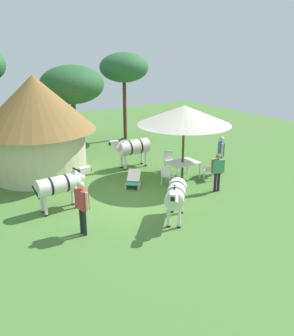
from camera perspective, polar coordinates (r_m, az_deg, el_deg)
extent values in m
plane|color=#4A7734|center=(13.70, -3.47, -5.09)|extent=(36.00, 36.00, 0.00)
cylinder|color=beige|center=(16.67, -16.48, 2.31)|extent=(4.01, 4.01, 2.04)
cone|color=olive|center=(16.21, -17.20, 9.71)|extent=(5.06, 5.06, 2.32)
cylinder|color=#463D1C|center=(15.56, 5.66, 2.53)|extent=(0.10, 0.10, 2.40)
cone|color=beige|center=(15.19, 5.85, 8.28)|extent=(3.91, 3.91, 0.78)
cube|color=silver|center=(15.70, 5.60, 0.86)|extent=(1.38, 1.05, 0.04)
cylinder|color=silver|center=(15.81, 2.85, -0.35)|extent=(0.06, 0.06, 0.70)
cylinder|color=silver|center=(16.50, 6.35, 0.38)|extent=(0.06, 0.06, 0.70)
cylinder|color=silver|center=(15.15, 4.70, -1.28)|extent=(0.06, 0.06, 0.70)
cylinder|color=silver|center=(15.86, 8.26, -0.47)|extent=(0.06, 0.06, 0.70)
cube|color=silver|center=(15.83, 9.62, -0.20)|extent=(0.60, 0.61, 0.04)
cube|color=silver|center=(15.77, 10.35, 0.55)|extent=(0.31, 0.36, 0.45)
cylinder|color=silver|center=(15.71, 8.96, -1.18)|extent=(0.04, 0.04, 0.45)
cylinder|color=silver|center=(16.07, 8.90, -0.72)|extent=(0.04, 0.04, 0.45)
cylinder|color=silver|center=(15.74, 10.27, -1.23)|extent=(0.04, 0.04, 0.45)
cylinder|color=silver|center=(16.09, 10.18, -0.76)|extent=(0.04, 0.04, 0.45)
cube|color=white|center=(16.71, 3.66, 1.07)|extent=(0.50, 0.49, 0.04)
cube|color=white|center=(16.80, 3.37, 1.98)|extent=(0.44, 0.11, 0.45)
cylinder|color=white|center=(16.72, 4.50, 0.24)|extent=(0.04, 0.04, 0.45)
cylinder|color=white|center=(16.55, 3.35, 0.07)|extent=(0.04, 0.04, 0.45)
cylinder|color=white|center=(17.02, 3.92, 0.60)|extent=(0.04, 0.04, 0.45)
cylinder|color=white|center=(16.85, 2.78, 0.43)|extent=(0.04, 0.04, 0.45)
cube|color=silver|center=(14.90, 3.32, -1.19)|extent=(0.54, 0.55, 0.04)
cube|color=silver|center=(14.67, 2.92, -0.57)|extent=(0.18, 0.43, 0.45)
cylinder|color=silver|center=(15.21, 3.08, -1.65)|extent=(0.04, 0.04, 0.45)
cylinder|color=silver|center=(15.02, 4.28, -1.96)|extent=(0.04, 0.04, 0.45)
cylinder|color=silver|center=(14.93, 2.31, -2.04)|extent=(0.04, 0.04, 0.45)
cylinder|color=silver|center=(14.74, 3.53, -2.36)|extent=(0.04, 0.04, 0.45)
cylinder|color=black|center=(16.55, 11.42, 0.46)|extent=(0.13, 0.13, 0.86)
cylinder|color=black|center=(16.69, 11.34, 0.62)|extent=(0.13, 0.13, 0.86)
cube|color=#2D5EB2|center=(16.41, 11.54, 2.97)|extent=(0.45, 0.50, 0.61)
cylinder|color=#D5BB8A|center=(16.15, 11.69, 2.77)|extent=(0.09, 0.09, 0.57)
cylinder|color=#D5BB8A|center=(16.65, 11.40, 3.28)|extent=(0.09, 0.09, 0.57)
sphere|color=#D5BB8A|center=(16.29, 11.64, 4.46)|extent=(0.23, 0.23, 0.23)
cylinder|color=#231D2A|center=(14.66, 11.15, -2.14)|extent=(0.11, 0.11, 0.77)
cylinder|color=#231D2A|center=(14.62, 10.64, -2.17)|extent=(0.11, 0.11, 0.77)
cube|color=#428F6C|center=(14.42, 11.05, 0.29)|extent=(0.46, 0.36, 0.55)
cylinder|color=#986849|center=(14.49, 11.96, 0.38)|extent=(0.08, 0.08, 0.51)
cylinder|color=#986849|center=(14.34, 10.15, 0.31)|extent=(0.08, 0.08, 0.51)
sphere|color=#986849|center=(14.30, 11.15, 1.79)|extent=(0.21, 0.21, 0.21)
cylinder|color=black|center=(11.42, -10.21, -8.12)|extent=(0.13, 0.13, 0.86)
cylinder|color=black|center=(11.31, -9.77, -8.39)|extent=(0.13, 0.13, 0.86)
cube|color=#AE3735|center=(11.05, -10.21, -4.84)|extent=(0.29, 0.50, 0.61)
cylinder|color=#D8AB90|center=(11.25, -10.96, -4.35)|extent=(0.09, 0.09, 0.58)
cylinder|color=#D8AB90|center=(10.84, -9.44, -5.18)|extent=(0.09, 0.09, 0.58)
sphere|color=#D8AB90|center=(10.88, -10.34, -2.70)|extent=(0.23, 0.23, 0.23)
cube|color=teal|center=(14.74, -2.24, -2.35)|extent=(0.75, 0.76, 0.03)
cube|color=#F6DBD0|center=(14.91, -2.06, -1.11)|extent=(0.72, 0.72, 0.38)
cube|color=beige|center=(14.79, -1.20, -2.72)|extent=(0.44, 0.47, 0.22)
cube|color=beige|center=(14.88, -3.18, -2.61)|extent=(0.44, 0.47, 0.22)
cylinder|color=silver|center=(11.90, 4.57, -3.97)|extent=(1.41, 1.44, 0.60)
cylinder|color=black|center=(12.16, 4.69, -3.45)|extent=(0.50, 0.48, 0.62)
cylinder|color=black|center=(11.66, 4.45, -4.45)|extent=(0.50, 0.48, 0.62)
cylinder|color=silver|center=(11.18, 4.26, -4.51)|extent=(0.56, 0.57, 0.48)
cube|color=silver|center=(10.86, 4.14, -4.32)|extent=(0.41, 0.41, 0.20)
cube|color=black|center=(10.71, 4.04, -4.84)|extent=(0.17, 0.17, 0.12)
cube|color=black|center=(11.10, 4.29, -3.57)|extent=(0.28, 0.29, 0.28)
cylinder|color=silver|center=(11.64, 5.07, -7.71)|extent=(0.11, 0.11, 0.73)
cylinder|color=black|center=(11.80, 5.02, -9.15)|extent=(0.13, 0.13, 0.06)
cylinder|color=silver|center=(11.67, 3.43, -7.60)|extent=(0.11, 0.11, 0.73)
cylinder|color=black|center=(11.82, 3.40, -9.04)|extent=(0.13, 0.13, 0.06)
cylinder|color=silver|center=(12.61, 5.47, -5.54)|extent=(0.11, 0.11, 0.73)
cylinder|color=black|center=(12.75, 5.43, -6.90)|extent=(0.13, 0.13, 0.06)
cylinder|color=silver|center=(12.64, 3.96, -5.44)|extent=(0.11, 0.11, 0.73)
cylinder|color=black|center=(12.78, 3.93, -6.80)|extent=(0.13, 0.13, 0.06)
cylinder|color=black|center=(12.63, 4.86, -3.06)|extent=(0.20, 0.20, 0.53)
cylinder|color=silver|center=(12.90, -13.76, -2.57)|extent=(1.50, 0.64, 0.61)
cylinder|color=black|center=(12.81, -14.99, -2.84)|extent=(0.09, 0.62, 0.62)
cylinder|color=black|center=(12.99, -12.67, -2.33)|extent=(0.09, 0.62, 0.62)
cylinder|color=silver|center=(13.11, -10.82, -1.17)|extent=(0.53, 0.28, 0.48)
cube|color=silver|center=(13.16, -9.76, -0.28)|extent=(0.40, 0.19, 0.20)
cube|color=black|center=(13.24, -9.05, -0.25)|extent=(0.12, 0.12, 0.12)
cube|color=black|center=(13.04, -10.87, -0.35)|extent=(0.37, 0.05, 0.28)
cylinder|color=silver|center=(13.46, -11.61, -4.21)|extent=(0.11, 0.11, 0.73)
cylinder|color=black|center=(13.60, -11.51, -5.51)|extent=(0.13, 0.13, 0.06)
cylinder|color=silver|center=(13.18, -11.01, -4.69)|extent=(0.11, 0.11, 0.73)
cylinder|color=black|center=(13.32, -10.92, -6.01)|extent=(0.13, 0.13, 0.06)
cylinder|color=silver|center=(13.10, -16.13, -5.26)|extent=(0.11, 0.11, 0.73)
cylinder|color=black|center=(13.24, -15.99, -6.59)|extent=(0.13, 0.13, 0.06)
cylinder|color=silver|center=(12.81, -15.61, -5.78)|extent=(0.11, 0.11, 0.73)
cylinder|color=black|center=(12.95, -15.48, -7.13)|extent=(0.13, 0.13, 0.06)
cylinder|color=black|center=(12.70, -17.04, -3.71)|extent=(0.24, 0.05, 0.53)
cylinder|color=silver|center=(17.04, -2.12, 3.32)|extent=(1.49, 0.76, 0.69)
cylinder|color=black|center=(17.18, -1.27, 3.46)|extent=(0.11, 0.71, 0.71)
cylinder|color=black|center=(16.92, -2.90, 3.19)|extent=(0.11, 0.71, 0.71)
cylinder|color=silver|center=(16.66, -4.32, 3.56)|extent=(0.56, 0.34, 0.51)
cube|color=silver|center=(16.50, -5.20, 3.95)|extent=(0.41, 0.20, 0.20)
cube|color=black|center=(16.43, -5.76, 3.76)|extent=(0.13, 0.13, 0.12)
cube|color=black|center=(16.61, -4.33, 4.22)|extent=(0.37, 0.06, 0.28)
cylinder|color=silver|center=(16.81, -3.42, 0.86)|extent=(0.11, 0.11, 0.72)
cylinder|color=black|center=(16.91, -3.40, -0.21)|extent=(0.13, 0.13, 0.06)
cylinder|color=silver|center=(17.13, -4.03, 1.20)|extent=(0.11, 0.11, 0.72)
cylinder|color=black|center=(17.23, -4.00, 0.15)|extent=(0.13, 0.13, 0.06)
cylinder|color=silver|center=(17.33, -0.19, 1.46)|extent=(0.11, 0.11, 0.72)
cylinder|color=black|center=(17.43, -0.19, 0.42)|extent=(0.13, 0.13, 0.06)
cylinder|color=silver|center=(17.64, -0.84, 1.77)|extent=(0.11, 0.11, 0.72)
cylinder|color=black|center=(17.74, -0.83, 0.75)|extent=(0.13, 0.13, 0.06)
cylinder|color=black|center=(17.45, 0.11, 3.37)|extent=(0.24, 0.06, 0.53)
cylinder|color=#502B21|center=(22.15, -3.50, 8.96)|extent=(0.21, 0.21, 3.48)
ellipsoid|color=#2A5D36|center=(21.86, -3.64, 15.48)|extent=(2.84, 2.84, 1.70)
cylinder|color=brown|center=(20.41, -11.28, 6.50)|extent=(0.26, 0.26, 2.59)
ellipsoid|color=#285A2E|center=(20.07, -11.70, 12.71)|extent=(3.39, 3.39, 2.03)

